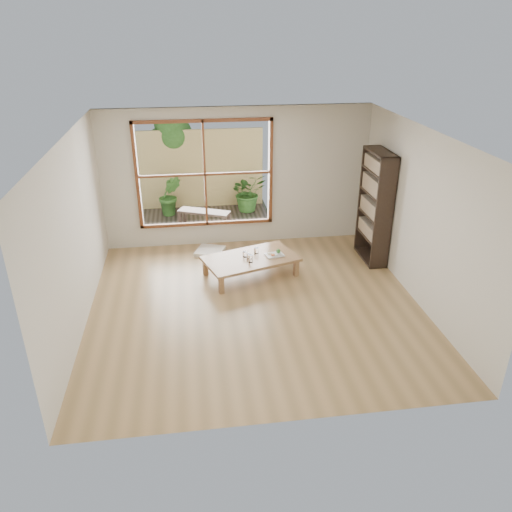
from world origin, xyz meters
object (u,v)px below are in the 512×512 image
Objects in this scene: food_tray at (275,254)px; low_table at (251,260)px; garden_bench at (204,214)px; bookshelf at (375,207)px.

low_table is at bearing 171.43° from food_tray.
low_table is 2.39m from garden_bench.
bookshelf is 5.81× the size of food_tray.
bookshelf is (2.26, 0.37, 0.70)m from low_table.
food_tray is at bearing -13.89° from low_table.
food_tray is (-1.84, -0.34, -0.64)m from bookshelf.
low_table is 1.54× the size of garden_bench.
bookshelf reaches higher than food_tray.
garden_bench is at bearing 146.81° from bookshelf.
food_tray reaches higher than garden_bench.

